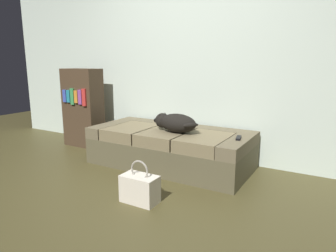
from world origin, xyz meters
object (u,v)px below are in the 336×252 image
bookshelf (83,108)px  dog_dark (175,123)px  handbag (140,188)px  tv_remote (239,138)px  couch (170,148)px

bookshelf → dog_dark: bearing=-7.5°
handbag → dog_dark: bearing=99.4°
dog_dark → tv_remote: bearing=3.7°
handbag → bookshelf: 2.13m
tv_remote → handbag: 1.13m
tv_remote → handbag: size_ratio=0.40×
dog_dark → bookshelf: (-1.62, 0.21, 0.02)m
handbag → bookshelf: (-1.77, 1.10, 0.43)m
tv_remote → handbag: bearing=-133.1°
tv_remote → couch: bearing=165.8°
couch → handbag: couch is taller
tv_remote → bookshelf: bookshelf is taller
couch → tv_remote: size_ratio=12.25×
couch → bookshelf: (-1.52, 0.14, 0.34)m
dog_dark → bookshelf: bearing=172.5°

